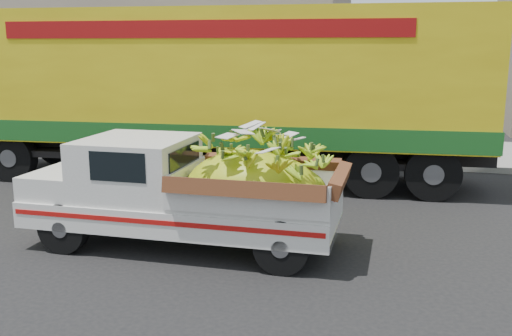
# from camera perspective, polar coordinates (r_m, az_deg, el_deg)

# --- Properties ---
(ground) EXTENTS (100.00, 100.00, 0.00)m
(ground) POSITION_cam_1_polar(r_m,az_deg,el_deg) (9.55, -7.90, -6.41)
(ground) COLOR black
(ground) RESTS_ON ground
(curb) EXTENTS (60.00, 0.25, 0.15)m
(curb) POSITION_cam_1_polar(r_m,az_deg,el_deg) (15.34, 1.16, 1.01)
(curb) COLOR gray
(curb) RESTS_ON ground
(sidewalk) EXTENTS (60.00, 4.00, 0.14)m
(sidewalk) POSITION_cam_1_polar(r_m,az_deg,el_deg) (17.36, 2.80, 2.26)
(sidewalk) COLOR gray
(sidewalk) RESTS_ON ground
(building_left) EXTENTS (18.00, 6.00, 5.00)m
(building_left) POSITION_cam_1_polar(r_m,az_deg,el_deg) (25.42, -12.42, 10.59)
(building_left) COLOR gray
(building_left) RESTS_ON ground
(pickup_truck) EXTENTS (4.72, 1.77, 1.65)m
(pickup_truck) POSITION_cam_1_polar(r_m,az_deg,el_deg) (8.57, -5.09, -2.31)
(pickup_truck) COLOR black
(pickup_truck) RESTS_ON ground
(semi_trailer) EXTENTS (12.04, 3.39, 3.80)m
(semi_trailer) POSITION_cam_1_polar(r_m,az_deg,el_deg) (12.91, -4.06, 8.07)
(semi_trailer) COLOR black
(semi_trailer) RESTS_ON ground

